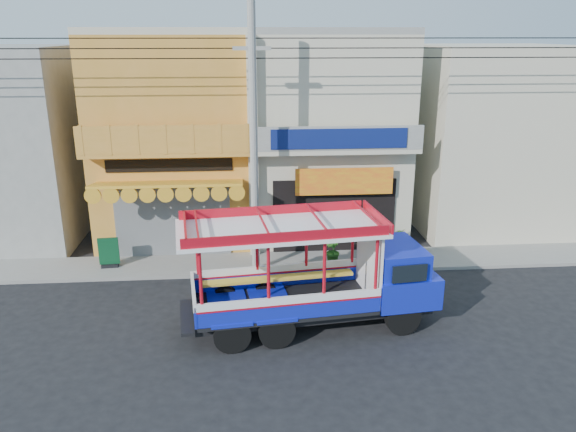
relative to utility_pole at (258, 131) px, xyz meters
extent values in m
plane|color=black|center=(0.85, -3.30, -5.03)|extent=(90.00, 90.00, 0.00)
cube|color=slate|center=(0.85, 0.70, -4.97)|extent=(30.00, 2.00, 0.12)
cube|color=#C3852B|center=(-3.15, 4.70, -1.03)|extent=(6.00, 6.00, 8.00)
cube|color=#595B5E|center=(-3.15, 1.68, -3.63)|extent=(4.20, 0.10, 2.60)
cube|color=gold|center=(-3.15, 0.95, -1.98)|extent=(5.20, 1.50, 0.31)
cube|color=#C3852B|center=(-3.15, 1.35, -0.98)|extent=(6.00, 0.70, 0.18)
cube|color=#C3852B|center=(-3.15, 1.05, -0.43)|extent=(6.00, 0.12, 0.95)
cube|color=black|center=(-3.15, 1.67, -1.48)|extent=(4.50, 0.04, 0.45)
cube|color=beige|center=(-3.15, 4.70, 3.09)|extent=(6.00, 6.00, 0.24)
cube|color=beige|center=(2.85, 4.70, -1.03)|extent=(6.00, 6.00, 8.00)
cube|color=black|center=(2.85, 1.68, -3.53)|extent=(4.60, 0.12, 2.80)
cube|color=yellow|center=(3.15, 1.40, -2.13)|extent=(3.60, 0.05, 1.00)
cube|color=beige|center=(2.85, 1.35, -0.98)|extent=(6.00, 0.70, 0.18)
cube|color=gray|center=(2.85, 1.05, -0.48)|extent=(6.00, 0.12, 0.85)
cube|color=navy|center=(2.85, 0.98, -0.48)|extent=(4.80, 0.06, 0.70)
cube|color=gray|center=(2.85, 4.70, 3.09)|extent=(6.00, 6.00, 0.24)
cube|color=beige|center=(-0.15, 1.55, -1.03)|extent=(0.35, 0.30, 8.00)
cube|color=gray|center=(-10.15, 4.70, -1.23)|extent=(6.00, 6.00, 7.60)
cube|color=beige|center=(9.85, 4.70, -1.23)|extent=(6.00, 6.00, 7.60)
cylinder|color=gray|center=(-0.15, 0.00, -0.53)|extent=(0.26, 0.26, 9.00)
cube|color=gray|center=(-0.15, 0.00, 2.57)|extent=(1.20, 0.12, 0.12)
cylinder|color=black|center=(0.85, 0.00, 2.27)|extent=(28.00, 0.04, 0.04)
cylinder|color=black|center=(0.85, 0.00, 2.57)|extent=(28.00, 0.04, 0.04)
cylinder|color=black|center=(0.85, 0.00, 2.87)|extent=(28.00, 0.04, 0.04)
cylinder|color=black|center=(3.84, -4.52, -4.54)|extent=(1.02, 0.39, 0.99)
cylinder|color=black|center=(3.61, -2.65, -4.54)|extent=(1.02, 0.39, 0.99)
cylinder|color=black|center=(0.28, -4.94, -4.54)|extent=(1.02, 0.39, 0.99)
cylinder|color=black|center=(0.06, -3.07, -4.54)|extent=(1.02, 0.39, 0.99)
cylinder|color=black|center=(-0.90, -5.08, -4.54)|extent=(1.02, 0.39, 0.99)
cylinder|color=black|center=(-1.12, -3.21, -4.54)|extent=(1.02, 0.39, 0.99)
cube|color=black|center=(1.36, -3.87, -4.44)|extent=(6.82, 2.42, 0.28)
cube|color=#1427DA|center=(3.92, -3.56, -3.89)|extent=(2.03, 2.38, 0.89)
cube|color=#1427DA|center=(3.77, -3.58, -3.09)|extent=(1.62, 2.16, 0.75)
cube|color=black|center=(4.46, -3.50, -3.14)|extent=(0.27, 1.74, 0.55)
cube|color=black|center=(0.54, -3.96, -4.24)|extent=(5.14, 2.75, 0.12)
cube|color=#1427DA|center=(0.67, -5.01, -3.89)|extent=(4.89, 0.66, 0.60)
cube|color=white|center=(0.67, -5.01, -3.62)|extent=(4.90, 0.67, 0.22)
cube|color=#1427DA|center=(0.42, -2.92, -3.89)|extent=(4.89, 0.66, 0.60)
cube|color=white|center=(0.42, -2.92, -3.62)|extent=(4.90, 0.67, 0.22)
cylinder|color=red|center=(-1.63, -5.26, -2.80)|extent=(0.10, 0.10, 1.59)
cylinder|color=red|center=(-1.87, -3.21, -2.80)|extent=(0.10, 0.10, 1.59)
cube|color=white|center=(3.00, -3.67, -3.12)|extent=(0.32, 2.01, 2.24)
cube|color=white|center=(0.44, -3.97, -2.00)|extent=(5.76, 3.07, 0.10)
cube|color=red|center=(0.44, -3.97, -1.82)|extent=(5.55, 2.95, 0.26)
cube|color=black|center=(-5.33, 0.70, -4.86)|extent=(0.62, 0.38, 0.11)
cube|color=#0A3D1F|center=(-5.33, 0.70, -4.32)|extent=(0.71, 0.15, 0.97)
imported|color=#245518|center=(4.51, 1.28, -4.39)|extent=(1.25, 1.23, 1.05)
imported|color=#245518|center=(2.58, 0.28, -4.37)|extent=(0.69, 0.74, 1.08)
imported|color=#245518|center=(5.37, 1.38, -4.47)|extent=(0.70, 0.70, 0.89)
camera|label=1|loc=(-0.46, -18.20, 3.02)|focal=35.00mm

